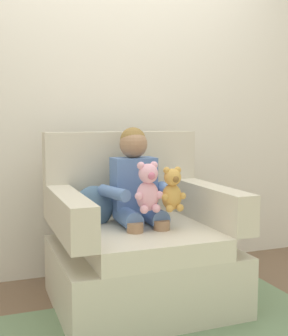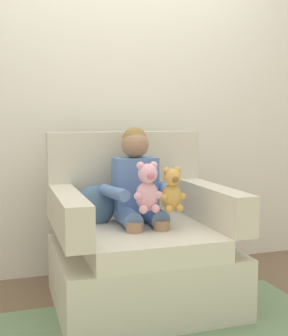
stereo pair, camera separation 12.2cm
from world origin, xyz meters
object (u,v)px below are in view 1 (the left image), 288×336
throw_pillow (94,207)px  plush_pink (148,188)px  armchair (139,248)px  seated_child (137,189)px  plush_honey (172,190)px

throw_pillow → plush_pink: bearing=-48.8°
armchair → throw_pillow: (-0.25, 0.13, 0.24)m
seated_child → throw_pillow: (-0.24, 0.10, -0.11)m
armchair → seated_child: (-0.00, 0.03, 0.36)m
armchair → seated_child: bearing=94.5°
seated_child → throw_pillow: seated_child is taller
plush_pink → throw_pillow: (-0.24, 0.28, -0.14)m
armchair → plush_honey: size_ratio=4.07×
seated_child → plush_honey: bearing=-55.9°
armchair → seated_child: size_ratio=1.24×
plush_honey → seated_child: bearing=103.0°
seated_child → plush_pink: 0.18m
plush_pink → plush_honey: 0.14m
plush_honey → throw_pillow: size_ratio=0.97×
armchair → throw_pillow: size_ratio=3.94×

